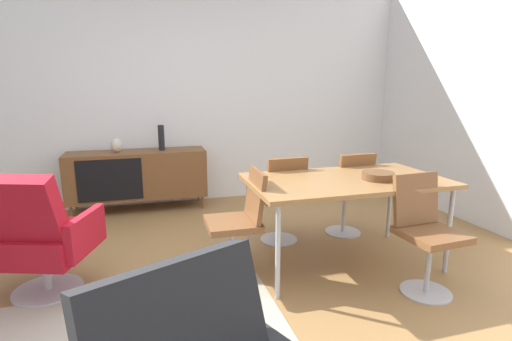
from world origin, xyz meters
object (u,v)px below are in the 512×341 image
(sideboard, at_px, (138,174))
(dining_chair_back_right, at_px, (348,190))
(wooden_bowl_on_table, at_px, (378,176))
(dining_chair_back_left, at_px, (282,195))
(vase_sculptural_dark, at_px, (116,145))
(dining_chair_near_window, at_px, (240,220))
(dining_table, at_px, (345,184))
(dining_chair_front_right, at_px, (425,229))
(vase_cobalt, at_px, (161,138))
(lounge_chair_red, at_px, (35,235))

(sideboard, bearing_deg, dining_chair_back_right, -35.52)
(wooden_bowl_on_table, distance_m, dining_chair_back_right, 0.73)
(wooden_bowl_on_table, xyz_separation_m, dining_chair_back_left, (-0.58, 0.66, -0.30))
(vase_sculptural_dark, bearing_deg, wooden_bowl_on_table, -44.89)
(sideboard, relative_size, dining_chair_back_right, 1.87)
(sideboard, xyz_separation_m, dining_chair_near_window, (0.77, -2.00, 0.03))
(dining_table, relative_size, dining_chair_front_right, 1.87)
(dining_chair_near_window, bearing_deg, dining_table, 0.07)
(vase_cobalt, xyz_separation_m, dining_chair_back_right, (1.71, -1.44, -0.40))
(dining_table, bearing_deg, dining_chair_front_right, -58.25)
(dining_chair_back_left, distance_m, lounge_chair_red, 2.03)
(vase_sculptural_dark, relative_size, dining_chair_back_right, 0.19)
(dining_table, relative_size, wooden_bowl_on_table, 6.15)
(vase_cobalt, xyz_separation_m, dining_chair_front_right, (1.71, -2.56, -0.40))
(vase_sculptural_dark, relative_size, dining_chair_front_right, 0.19)
(vase_sculptural_dark, bearing_deg, dining_chair_back_left, -43.32)
(vase_sculptural_dark, height_order, dining_chair_back_left, vase_sculptural_dark)
(wooden_bowl_on_table, height_order, dining_chair_back_left, dining_chair_back_left)
(vase_sculptural_dark, xyz_separation_m, dining_chair_front_right, (2.22, -2.56, -0.33))
(vase_cobalt, relative_size, vase_sculptural_dark, 1.83)
(vase_cobalt, bearing_deg, dining_table, -55.74)
(dining_chair_near_window, bearing_deg, dining_chair_back_left, 45.99)
(dining_chair_back_left, distance_m, dining_chair_back_right, 0.70)
(dining_chair_near_window, distance_m, dining_chair_front_right, 1.35)
(lounge_chair_red, bearing_deg, vase_sculptural_dark, 76.21)
(vase_cobalt, distance_m, dining_table, 2.42)
(dining_chair_front_right, height_order, dining_chair_back_right, same)
(wooden_bowl_on_table, xyz_separation_m, dining_chair_back_right, (0.12, 0.66, -0.30))
(lounge_chair_red, bearing_deg, sideboard, 70.19)
(dining_table, xyz_separation_m, lounge_chair_red, (-2.33, 0.12, -0.23))
(dining_table, bearing_deg, lounge_chair_red, 177.00)
(wooden_bowl_on_table, relative_size, dining_chair_front_right, 0.30)
(dining_chair_back_left, bearing_deg, wooden_bowl_on_table, -48.63)
(dining_chair_front_right, relative_size, dining_chair_back_left, 1.00)
(sideboard, xyz_separation_m, wooden_bowl_on_table, (1.89, -2.10, 0.33))
(dining_chair_back_left, bearing_deg, dining_chair_front_right, -58.18)
(lounge_chair_red, bearing_deg, dining_chair_back_right, 9.23)
(sideboard, bearing_deg, dining_chair_front_right, -51.87)
(wooden_bowl_on_table, height_order, lounge_chair_red, lounge_chair_red)
(dining_chair_back_right, bearing_deg, lounge_chair_red, -170.77)
(wooden_bowl_on_table, distance_m, dining_chair_front_right, 0.56)
(vase_sculptural_dark, relative_size, lounge_chair_red, 0.17)
(dining_chair_front_right, relative_size, dining_chair_back_right, 1.00)
(dining_chair_front_right, distance_m, dining_chair_back_left, 1.32)
(wooden_bowl_on_table, bearing_deg, vase_cobalt, 127.22)
(dining_chair_near_window, xyz_separation_m, dining_chair_back_left, (0.54, 0.56, 0.00))
(sideboard, relative_size, dining_chair_front_right, 1.87)
(sideboard, bearing_deg, dining_chair_near_window, -68.91)
(dining_chair_back_left, xyz_separation_m, lounge_chair_red, (-1.99, -0.44, -0.00))
(vase_sculptural_dark, xyz_separation_m, dining_chair_back_left, (1.53, -1.44, -0.33))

